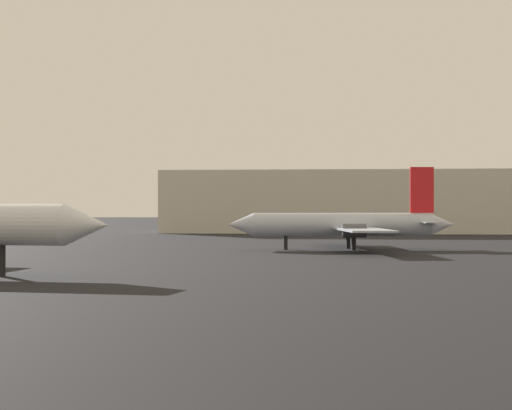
{
  "coord_description": "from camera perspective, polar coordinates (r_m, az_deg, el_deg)",
  "views": [
    {
      "loc": [
        3.77,
        -13.35,
        4.81
      ],
      "look_at": [
        -2.0,
        48.08,
        4.89
      ],
      "focal_mm": 52.6,
      "sensor_mm": 36.0,
      "label": 1
    }
  ],
  "objects": [
    {
      "name": "airplane_distant",
      "position": [
        83.5,
        6.8,
        -1.49
      ],
      "size": [
        25.37,
        25.26,
        9.16
      ],
      "rotation": [
        0.0,
        0.0,
        3.3
      ],
      "color": "#B2BCCC",
      "rests_on": "ground_plane"
    },
    {
      "name": "terminal_building",
      "position": [
        140.31,
        7.63,
        0.23
      ],
      "size": [
        69.99,
        21.86,
        11.13
      ],
      "primitive_type": "cube",
      "color": "beige",
      "rests_on": "ground_plane"
    }
  ]
}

